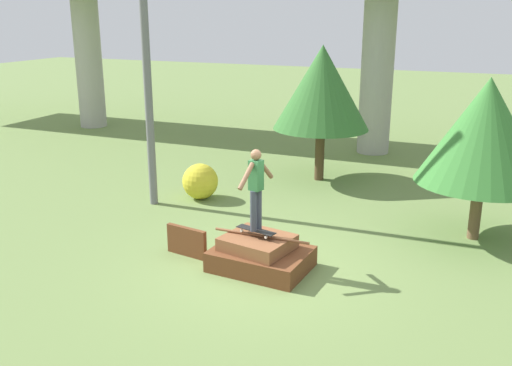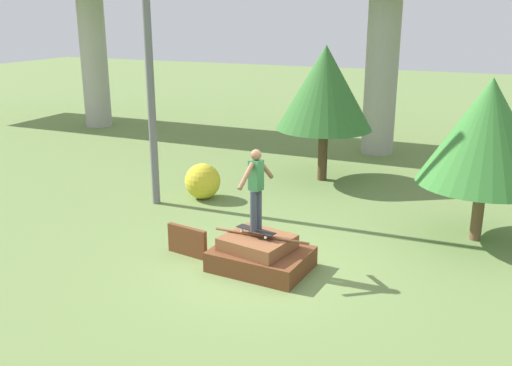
% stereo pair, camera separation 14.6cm
% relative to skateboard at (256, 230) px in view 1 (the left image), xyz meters
% --- Properties ---
extents(ground_plane, '(80.00, 80.00, 0.00)m').
position_rel_skateboard_xyz_m(ground_plane, '(0.10, 0.01, -0.78)').
color(ground_plane, olive).
extents(scrap_pile, '(1.93, 1.46, 0.70)m').
position_rel_skateboard_xyz_m(scrap_pile, '(0.08, 0.01, -0.49)').
color(scrap_pile, brown).
rests_on(scrap_pile, ground_plane).
extents(scrap_plank_loose, '(0.95, 0.25, 0.61)m').
position_rel_skateboard_xyz_m(scrap_plank_loose, '(-1.52, -0.02, -0.47)').
color(scrap_plank_loose, brown).
rests_on(scrap_plank_loose, ground_plane).
extents(skateboard, '(0.85, 0.38, 0.09)m').
position_rel_skateboard_xyz_m(skateboard, '(0.00, 0.00, 0.00)').
color(skateboard, black).
rests_on(skateboard, scrap_pile).
extents(skater, '(0.33, 1.05, 1.57)m').
position_rel_skateboard_xyz_m(skater, '(-0.00, 0.00, 0.92)').
color(skater, '#383D4C').
rests_on(skater, skateboard).
extents(utility_pole, '(1.30, 0.20, 8.66)m').
position_rel_skateboard_xyz_m(utility_pole, '(-3.94, 2.52, 3.68)').
color(utility_pole, slate).
rests_on(utility_pole, ground_plane).
extents(tree_behind_left, '(2.75, 2.75, 3.52)m').
position_rel_skateboard_xyz_m(tree_behind_left, '(3.81, 3.24, 1.61)').
color(tree_behind_left, brown).
rests_on(tree_behind_left, ground_plane).
extents(tree_behind_right, '(2.75, 2.75, 3.90)m').
position_rel_skateboard_xyz_m(tree_behind_right, '(-0.64, 6.30, 1.93)').
color(tree_behind_right, '#4C3823').
rests_on(tree_behind_right, ground_plane).
extents(bush_yellow_flowering, '(0.95, 0.95, 0.95)m').
position_rel_skateboard_xyz_m(bush_yellow_flowering, '(-3.02, 3.35, -0.30)').
color(bush_yellow_flowering, gold).
rests_on(bush_yellow_flowering, ground_plane).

